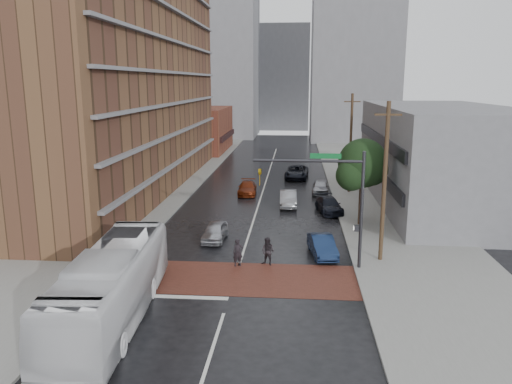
# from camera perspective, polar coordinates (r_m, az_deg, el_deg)

# --- Properties ---
(ground) EXTENTS (160.00, 160.00, 0.00)m
(ground) POSITION_cam_1_polar(r_m,az_deg,el_deg) (28.79, -2.54, -10.21)
(ground) COLOR black
(ground) RESTS_ON ground
(crosswalk) EXTENTS (14.00, 5.00, 0.02)m
(crosswalk) POSITION_cam_1_polar(r_m,az_deg,el_deg) (29.24, -2.41, -9.81)
(crosswalk) COLOR brown
(crosswalk) RESTS_ON ground
(sidewalk_west) EXTENTS (9.00, 90.00, 0.15)m
(sidewalk_west) POSITION_cam_1_polar(r_m,az_deg,el_deg) (54.59, -11.28, 0.59)
(sidewalk_west) COLOR gray
(sidewalk_west) RESTS_ON ground
(sidewalk_east) EXTENTS (9.00, 90.00, 0.15)m
(sidewalk_east) POSITION_cam_1_polar(r_m,az_deg,el_deg) (53.13, 13.33, 0.16)
(sidewalk_east) COLOR gray
(sidewalk_east) RESTS_ON ground
(apartment_block) EXTENTS (10.00, 44.00, 28.00)m
(apartment_block) POSITION_cam_1_polar(r_m,az_deg,el_deg) (53.35, -14.91, 15.19)
(apartment_block) COLOR brown
(apartment_block) RESTS_ON ground
(storefront_west) EXTENTS (8.00, 16.00, 7.00)m
(storefront_west) POSITION_cam_1_polar(r_m,az_deg,el_deg) (82.16, -6.20, 7.10)
(storefront_west) COLOR brown
(storefront_west) RESTS_ON ground
(building_east) EXTENTS (11.00, 26.00, 9.00)m
(building_east) POSITION_cam_1_polar(r_m,az_deg,el_deg) (48.61, 20.30, 3.90)
(building_east) COLOR gray
(building_east) RESTS_ON ground
(distant_tower_west) EXTENTS (18.00, 16.00, 32.00)m
(distant_tower_west) POSITION_cam_1_polar(r_m,az_deg,el_deg) (105.90, -4.96, 15.08)
(distant_tower_west) COLOR gray
(distant_tower_west) RESTS_ON ground
(distant_tower_east) EXTENTS (16.00, 14.00, 36.00)m
(distant_tower_east) POSITION_cam_1_polar(r_m,az_deg,el_deg) (99.15, 11.25, 16.24)
(distant_tower_east) COLOR gray
(distant_tower_east) RESTS_ON ground
(distant_tower_center) EXTENTS (12.00, 10.00, 24.00)m
(distant_tower_center) POSITION_cam_1_polar(r_m,az_deg,el_deg) (121.40, 3.15, 12.88)
(distant_tower_center) COLOR gray
(distant_tower_center) RESTS_ON ground
(street_tree) EXTENTS (4.20, 4.10, 6.90)m
(street_tree) POSITION_cam_1_polar(r_m,az_deg,el_deg) (39.24, 12.11, 2.87)
(street_tree) COLOR #332319
(street_tree) RESTS_ON ground
(signal_mast) EXTENTS (6.50, 0.30, 7.20)m
(signal_mast) POSITION_cam_1_polar(r_m,az_deg,el_deg) (29.64, 9.28, -0.09)
(signal_mast) COLOR #2D2D33
(signal_mast) RESTS_ON ground
(utility_pole_near) EXTENTS (1.60, 0.26, 10.00)m
(utility_pole_near) POSITION_cam_1_polar(r_m,az_deg,el_deg) (31.39, 14.47, 1.14)
(utility_pole_near) COLOR #473321
(utility_pole_near) RESTS_ON ground
(utility_pole_far) EXTENTS (1.60, 0.26, 10.00)m
(utility_pole_far) POSITION_cam_1_polar(r_m,az_deg,el_deg) (50.98, 10.76, 5.55)
(utility_pole_far) COLOR #473321
(utility_pole_far) RESTS_ON ground
(transit_bus) EXTENTS (3.73, 12.58, 3.46)m
(transit_bus) POSITION_cam_1_polar(r_m,az_deg,el_deg) (24.80, -16.16, -10.23)
(transit_bus) COLOR silver
(transit_bus) RESTS_ON ground
(pedestrian_a) EXTENTS (0.74, 0.62, 1.73)m
(pedestrian_a) POSITION_cam_1_polar(r_m,az_deg,el_deg) (30.79, -2.08, -6.94)
(pedestrian_a) COLOR black
(pedestrian_a) RESTS_ON ground
(pedestrian_b) EXTENTS (1.05, 0.96, 1.76)m
(pedestrian_b) POSITION_cam_1_polar(r_m,az_deg,el_deg) (30.94, 1.37, -6.81)
(pedestrian_b) COLOR black
(pedestrian_b) RESTS_ON ground
(car_travel_a) EXTENTS (1.67, 3.85, 1.29)m
(car_travel_a) POSITION_cam_1_polar(r_m,az_deg,el_deg) (35.83, -4.72, -4.52)
(car_travel_a) COLOR #B2B4BB
(car_travel_a) RESTS_ON ground
(car_travel_b) EXTENTS (1.67, 4.38, 1.43)m
(car_travel_b) POSITION_cam_1_polar(r_m,az_deg,el_deg) (45.47, 3.69, -0.75)
(car_travel_b) COLOR #93959A
(car_travel_b) RESTS_ON ground
(car_travel_c) EXTENTS (1.96, 4.46, 1.27)m
(car_travel_c) POSITION_cam_1_polar(r_m,az_deg,el_deg) (50.23, -1.00, 0.46)
(car_travel_c) COLOR #67200B
(car_travel_c) RESTS_ON ground
(suv_travel) EXTENTS (2.94, 5.61, 1.51)m
(suv_travel) POSITION_cam_1_polar(r_m,az_deg,el_deg) (58.67, 4.68, 2.28)
(suv_travel) COLOR black
(suv_travel) RESTS_ON ground
(car_parked_near) EXTENTS (2.00, 4.19, 1.33)m
(car_parked_near) POSITION_cam_1_polar(r_m,az_deg,el_deg) (32.92, 7.59, -6.11)
(car_parked_near) COLOR #142447
(car_parked_near) RESTS_ON ground
(car_parked_mid) EXTENTS (2.56, 4.70, 1.29)m
(car_parked_mid) POSITION_cam_1_polar(r_m,az_deg,el_deg) (43.71, 8.33, -1.49)
(car_parked_mid) COLOR black
(car_parked_mid) RESTS_ON ground
(car_parked_far) EXTENTS (1.92, 4.18, 1.39)m
(car_parked_far) POSITION_cam_1_polar(r_m,az_deg,el_deg) (50.99, 7.38, 0.60)
(car_parked_far) COLOR #9B9CA2
(car_parked_far) RESTS_ON ground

